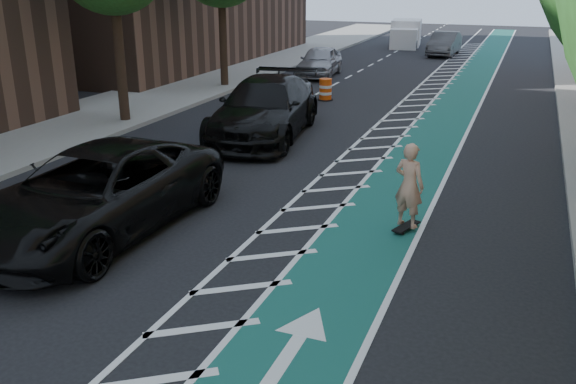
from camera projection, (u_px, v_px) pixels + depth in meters
The scene contains 16 objects.
ground at pixel (205, 244), 12.47m from camera, with size 120.00×120.00×0.00m, color black.
bike_lane at pixel (431, 140), 20.18m from camera, with size 2.00×90.00×0.01m, color #195850.
buffer_strip at pixel (387, 136), 20.70m from camera, with size 1.40×90.00×0.01m, color silver.
sidewalk_left at pixel (117, 109), 24.47m from camera, with size 5.00×90.00×0.15m, color gray.
curb_right at pixel (564, 150), 18.76m from camera, with size 0.12×90.00×0.16m, color gray.
curb_left at pixel (170, 114), 23.62m from camera, with size 0.12×90.00×0.16m, color gray.
skateboard at pixel (406, 226), 13.10m from camera, with size 0.50×0.86×0.11m.
skateboarder at pixel (409, 185), 12.78m from camera, with size 0.67×0.44×1.84m, color tan.
suv_near at pixel (97, 192), 12.79m from camera, with size 2.97×6.43×1.79m, color black.
suv_far at pixel (265, 108), 20.36m from camera, with size 2.71×6.66×1.93m, color black.
car_silver at pixel (320, 61), 32.54m from camera, with size 1.85×4.60×1.57m, color #9E9DA2.
car_grey at pixel (444, 44), 40.84m from camera, with size 1.62×4.64×1.53m, color #505155.
box_truck at pixel (405, 35), 45.62m from camera, with size 2.61×4.82×1.91m.
barrel_a at pixel (233, 118), 21.52m from camera, with size 0.60×0.60×0.82m.
barrel_b at pixel (244, 115), 21.88m from camera, with size 0.64×0.64×0.87m.
barrel_c at pixel (325, 90), 26.44m from camera, with size 0.68×0.68×0.93m.
Camera 1 is at (5.76, -9.95, 5.23)m, focal length 38.00 mm.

